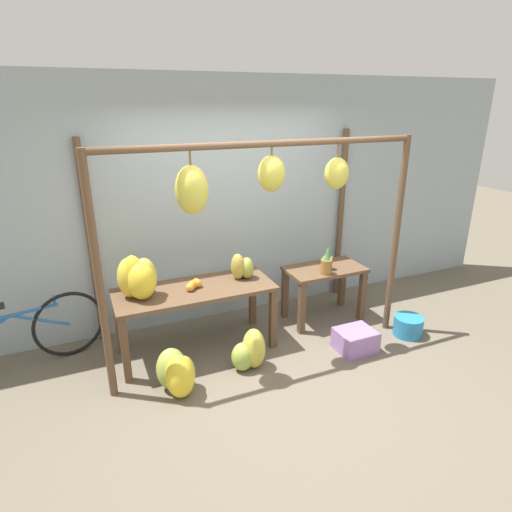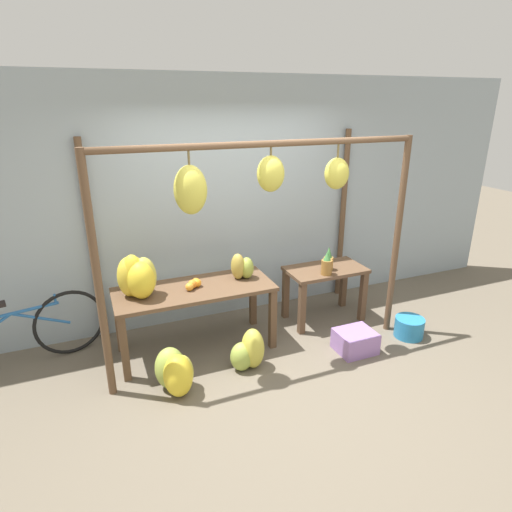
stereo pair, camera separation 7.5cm
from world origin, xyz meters
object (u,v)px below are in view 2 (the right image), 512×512
object	(u,v)px
banana_pile_on_table	(137,277)
fruit_crate_white	(355,341)
orange_pile	(194,284)
parked_bicycle	(16,336)
banana_pile_ground_right	(249,351)
pineapple_cluster	(327,263)
banana_pile_ground_left	(176,372)
blue_bucket	(409,327)
papaya_pile	(241,267)

from	to	relation	value
banana_pile_on_table	fruit_crate_white	size ratio (longest dim) A/B	1.21
orange_pile	parked_bicycle	bearing A→B (deg)	169.46
banana_pile_on_table	banana_pile_ground_right	xyz separation A→B (m)	(0.94, -0.57, -0.73)
banana_pile_on_table	pineapple_cluster	world-z (taller)	banana_pile_on_table
banana_pile_ground_left	fruit_crate_white	bearing A→B (deg)	-1.76
banana_pile_ground_left	banana_pile_on_table	bearing A→B (deg)	106.71
fruit_crate_white	pineapple_cluster	bearing A→B (deg)	89.37
banana_pile_ground_right	blue_bucket	bearing A→B (deg)	-3.65
parked_bicycle	orange_pile	bearing A→B (deg)	-10.54
banana_pile_ground_left	papaya_pile	bearing A→B (deg)	37.26
banana_pile_on_table	banana_pile_ground_left	size ratio (longest dim) A/B	1.12
blue_bucket	parked_bicycle	bearing A→B (deg)	166.23
banana_pile_on_table	banana_pile_ground_right	distance (m)	1.31
banana_pile_on_table	blue_bucket	size ratio (longest dim) A/B	1.49
orange_pile	pineapple_cluster	world-z (taller)	pineapple_cluster
banana_pile_on_table	orange_pile	world-z (taller)	banana_pile_on_table
banana_pile_ground_left	blue_bucket	distance (m)	2.64
orange_pile	fruit_crate_white	xyz separation A→B (m)	(1.54, -0.68, -0.65)
pineapple_cluster	fruit_crate_white	bearing A→B (deg)	-90.63
banana_pile_ground_right	fruit_crate_white	xyz separation A→B (m)	(1.16, -0.14, -0.07)
banana_pile_on_table	papaya_pile	bearing A→B (deg)	1.80
parked_bicycle	banana_pile_ground_right	bearing A→B (deg)	-22.23
pineapple_cluster	banana_pile_ground_left	distance (m)	2.08
banana_pile_ground_left	fruit_crate_white	world-z (taller)	banana_pile_ground_left
pineapple_cluster	parked_bicycle	distance (m)	3.31
banana_pile_ground_left	blue_bucket	bearing A→B (deg)	-0.82
banana_pile_on_table	pineapple_cluster	xyz separation A→B (m)	(2.10, -0.06, -0.13)
papaya_pile	banana_pile_ground_right	bearing A→B (deg)	-104.53
orange_pile	banana_pile_on_table	bearing A→B (deg)	177.26
banana_pile_ground_left	blue_bucket	size ratio (longest dim) A/B	1.33
parked_bicycle	papaya_pile	size ratio (longest dim) A/B	5.72
orange_pile	blue_bucket	bearing A→B (deg)	-16.14
banana_pile_ground_right	fruit_crate_white	world-z (taller)	banana_pile_ground_right
pineapple_cluster	fruit_crate_white	distance (m)	0.93
pineapple_cluster	banana_pile_on_table	bearing A→B (deg)	178.28
pineapple_cluster	blue_bucket	world-z (taller)	pineapple_cluster
papaya_pile	fruit_crate_white	bearing A→B (deg)	-36.47
blue_bucket	papaya_pile	size ratio (longest dim) A/B	1.10
parked_bicycle	blue_bucket	bearing A→B (deg)	-13.77
banana_pile_ground_right	blue_bucket	world-z (taller)	banana_pile_ground_right
blue_bucket	parked_bicycle	xyz separation A→B (m)	(-3.99, 0.98, 0.26)
banana_pile_ground_left	parked_bicycle	world-z (taller)	parked_bicycle
parked_bicycle	banana_pile_on_table	bearing A→B (deg)	-14.13
banana_pile_ground_right	blue_bucket	distance (m)	1.90
banana_pile_ground_right	blue_bucket	size ratio (longest dim) A/B	1.31
banana_pile_ground_left	banana_pile_ground_right	xyz separation A→B (m)	(0.74, 0.08, -0.01)
banana_pile_ground_right	parked_bicycle	size ratio (longest dim) A/B	0.25
banana_pile_on_table	pineapple_cluster	distance (m)	2.11
fruit_crate_white	blue_bucket	world-z (taller)	fruit_crate_white
banana_pile_on_table	fruit_crate_white	xyz separation A→B (m)	(2.10, -0.71, -0.80)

